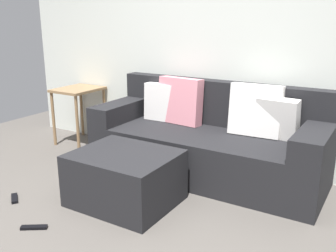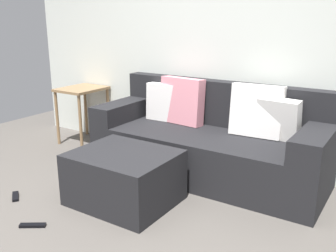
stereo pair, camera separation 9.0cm
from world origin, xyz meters
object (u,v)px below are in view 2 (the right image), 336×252
remote_near_ottoman (33,225)px  side_table (82,98)px  couch_sectional (209,141)px  ottoman (124,177)px  remote_by_storage_bin (15,196)px

remote_near_ottoman → side_table: bearing=89.8°
couch_sectional → side_table: bearing=177.6°
ottoman → remote_by_storage_bin: (-0.85, -0.47, -0.21)m
couch_sectional → remote_by_storage_bin: 1.84m
ottoman → remote_near_ottoman: ottoman is taller
ottoman → couch_sectional: bearing=70.4°
side_table → remote_by_storage_bin: 1.67m
couch_sectional → remote_by_storage_bin: couch_sectional is taller
ottoman → remote_by_storage_bin: bearing=-151.1°
couch_sectional → remote_by_storage_bin: size_ratio=12.88×
couch_sectional → remote_by_storage_bin: (-1.17, -1.38, -0.33)m
side_table → remote_by_storage_bin: (0.61, -1.46, -0.55)m
remote_by_storage_bin → ottoman: bearing=65.4°
couch_sectional → side_table: 1.80m
couch_sectional → side_table: size_ratio=3.29×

